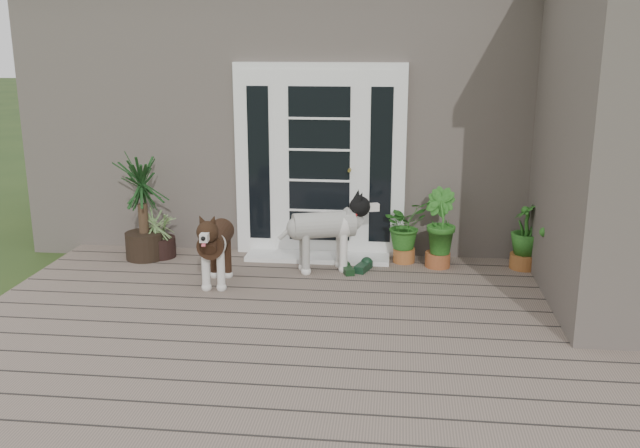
# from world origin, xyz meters

# --- Properties ---
(deck) EXTENTS (6.20, 4.60, 0.12)m
(deck) POSITION_xyz_m (0.00, 0.40, 0.06)
(deck) COLOR #6B5B4C
(deck) RESTS_ON ground
(house_main) EXTENTS (7.40, 4.00, 3.10)m
(house_main) POSITION_xyz_m (0.00, 4.65, 1.55)
(house_main) COLOR #665E54
(house_main) RESTS_ON ground
(door_unit) EXTENTS (1.90, 0.14, 2.15)m
(door_unit) POSITION_xyz_m (-0.20, 2.60, 1.19)
(door_unit) COLOR white
(door_unit) RESTS_ON deck
(door_step) EXTENTS (1.60, 0.40, 0.05)m
(door_step) POSITION_xyz_m (-0.20, 2.40, 0.14)
(door_step) COLOR white
(door_step) RESTS_ON deck
(brindle_dog) EXTENTS (0.40, 0.85, 0.69)m
(brindle_dog) POSITION_xyz_m (-1.11, 1.47, 0.47)
(brindle_dog) COLOR #3A2215
(brindle_dog) RESTS_ON deck
(white_dog) EXTENTS (0.96, 0.64, 0.73)m
(white_dog) POSITION_xyz_m (-0.09, 2.00, 0.49)
(white_dog) COLOR silver
(white_dog) RESTS_ON deck
(spider_plant) EXTENTS (0.59, 0.59, 0.61)m
(spider_plant) POSITION_xyz_m (-1.98, 2.28, 0.43)
(spider_plant) COLOR #A0AF6C
(spider_plant) RESTS_ON deck
(yucca) EXTENTS (0.96, 0.96, 1.19)m
(yucca) POSITION_xyz_m (-2.13, 2.21, 0.71)
(yucca) COLOR #113413
(yucca) RESTS_ON deck
(herb_a) EXTENTS (0.69, 0.69, 0.62)m
(herb_a) POSITION_xyz_m (0.76, 2.40, 0.43)
(herb_a) COLOR #265A19
(herb_a) RESTS_ON deck
(herb_b) EXTENTS (0.58, 0.58, 0.64)m
(herb_b) POSITION_xyz_m (1.12, 2.28, 0.44)
(herb_b) COLOR #22611B
(herb_b) RESTS_ON deck
(herb_c) EXTENTS (0.46, 0.46, 0.59)m
(herb_c) POSITION_xyz_m (2.04, 2.33, 0.42)
(herb_c) COLOR #17511B
(herb_c) RESTS_ON deck
(sapling) EXTENTS (0.58, 0.58, 1.52)m
(sapling) POSITION_xyz_m (2.26, 1.84, 0.88)
(sapling) COLOR #215518
(sapling) RESTS_ON deck
(clog_left) EXTENTS (0.22, 0.31, 0.09)m
(clog_left) POSITION_xyz_m (0.17, 1.96, 0.16)
(clog_left) COLOR black
(clog_left) RESTS_ON deck
(clog_right) EXTENTS (0.25, 0.36, 0.10)m
(clog_right) POSITION_xyz_m (0.33, 2.05, 0.17)
(clog_right) COLOR black
(clog_right) RESTS_ON deck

